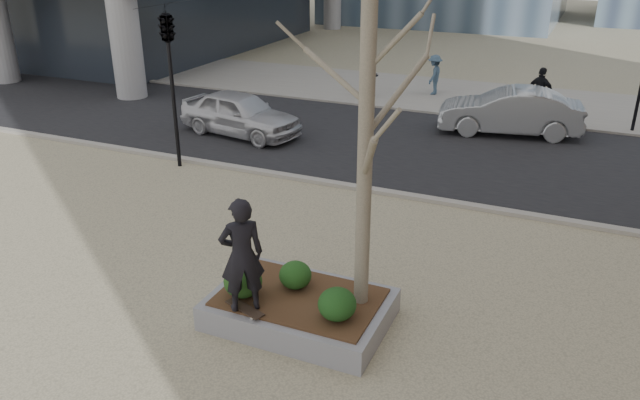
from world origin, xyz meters
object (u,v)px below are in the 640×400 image
at_px(skateboard, 245,310).
at_px(police_car, 240,113).
at_px(skateboarder, 242,255).
at_px(planter, 300,309).

relative_size(skateboard, police_car, 0.19).
bearing_deg(skateboarder, skateboard, -40.06).
bearing_deg(skateboard, skateboarder, 19.32).
bearing_deg(skateboard, planter, 67.72).
xyz_separation_m(planter, skateboarder, (-0.65, -0.74, 1.28)).
bearing_deg(skateboarder, police_car, -99.28).
distance_m(skateboard, police_car, 11.17).
relative_size(planter, skateboarder, 1.53).
distance_m(planter, police_car, 10.92).
xyz_separation_m(planter, police_car, (-6.37, 8.86, 0.51)).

